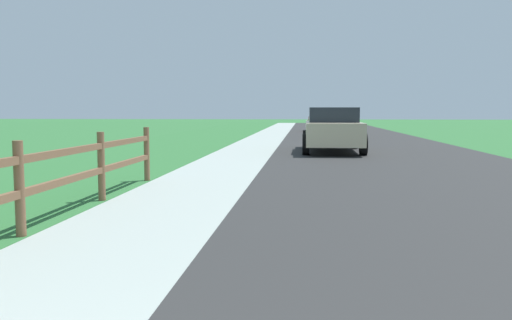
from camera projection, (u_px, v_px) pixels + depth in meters
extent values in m
plane|color=#2E6B34|center=(283.00, 140.00, 24.95)|extent=(120.00, 120.00, 0.00)
cube|color=#2C2C2C|center=(354.00, 138.00, 26.61)|extent=(7.00, 66.00, 0.01)
cube|color=#A0ABA4|center=(226.00, 138.00, 27.21)|extent=(6.00, 66.00, 0.01)
cube|color=#2E6B34|center=(198.00, 137.00, 27.35)|extent=(5.00, 66.00, 0.00)
cylinder|color=brown|center=(19.00, 189.00, 5.80)|extent=(0.11, 0.11, 1.07)
cylinder|color=brown|center=(101.00, 167.00, 8.12)|extent=(0.11, 0.11, 1.07)
cylinder|color=brown|center=(147.00, 154.00, 10.45)|extent=(0.11, 0.11, 1.07)
cube|color=brown|center=(20.00, 194.00, 5.80)|extent=(0.07, 9.40, 0.09)
cube|color=brown|center=(18.00, 160.00, 5.77)|extent=(0.07, 9.40, 0.09)
cube|color=#C6B793|center=(332.00, 133.00, 17.97)|extent=(1.79, 4.72, 0.73)
cube|color=#1E232B|center=(333.00, 115.00, 17.88)|extent=(1.57, 2.55, 0.48)
cylinder|color=black|center=(306.00, 139.00, 19.53)|extent=(0.22, 0.67, 0.67)
cylinder|color=black|center=(355.00, 140.00, 19.37)|extent=(0.22, 0.67, 0.67)
cylinder|color=black|center=(306.00, 144.00, 16.63)|extent=(0.22, 0.67, 0.67)
cylinder|color=black|center=(363.00, 145.00, 16.47)|extent=(0.22, 0.67, 0.67)
cube|color=#B7BABF|center=(335.00, 124.00, 27.70)|extent=(1.90, 4.34, 0.71)
cube|color=#1E232B|center=(335.00, 113.00, 27.55)|extent=(1.65, 2.22, 0.51)
cylinder|color=black|center=(317.00, 129.00, 29.15)|extent=(0.23, 0.76, 0.76)
cylinder|color=black|center=(351.00, 129.00, 28.96)|extent=(0.23, 0.76, 0.76)
cylinder|color=black|center=(318.00, 131.00, 26.50)|extent=(0.23, 0.76, 0.76)
cylinder|color=black|center=(355.00, 131.00, 26.31)|extent=(0.23, 0.76, 0.76)
cube|color=maroon|center=(324.00, 122.00, 35.44)|extent=(2.04, 5.02, 0.65)
cube|color=#1E232B|center=(324.00, 113.00, 35.52)|extent=(1.72, 2.41, 0.48)
cylinder|color=black|center=(309.00, 125.00, 37.04)|extent=(0.25, 0.76, 0.75)
cylinder|color=black|center=(335.00, 125.00, 36.94)|extent=(0.25, 0.76, 0.75)
cylinder|color=black|center=(311.00, 126.00, 33.99)|extent=(0.25, 0.76, 0.75)
cylinder|color=black|center=(340.00, 127.00, 33.89)|extent=(0.25, 0.76, 0.75)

